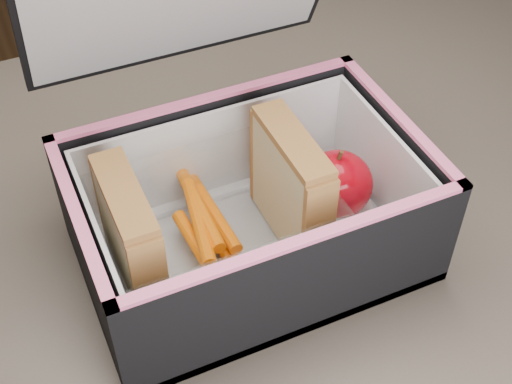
{
  "coord_description": "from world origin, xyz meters",
  "views": [
    {
      "loc": [
        -0.22,
        -0.38,
        1.24
      ],
      "look_at": [
        -0.05,
        0.01,
        0.81
      ],
      "focal_mm": 50.0,
      "sensor_mm": 36.0,
      "label": 1
    }
  ],
  "objects": [
    {
      "name": "kitchen_table",
      "position": [
        0.0,
        0.0,
        0.66
      ],
      "size": [
        1.2,
        0.8,
        0.75
      ],
      "color": "#534640",
      "rests_on": "ground"
    },
    {
      "name": "carrot_sticks",
      "position": [
        -0.09,
        0.0,
        0.78
      ],
      "size": [
        0.05,
        0.16,
        0.03
      ],
      "color": "#E95308",
      "rests_on": "plastic_tub"
    },
    {
      "name": "sandwich_left",
      "position": [
        -0.16,
        0.0,
        0.82
      ],
      "size": [
        0.03,
        0.1,
        0.11
      ],
      "color": "tan",
      "rests_on": "plastic_tub"
    },
    {
      "name": "lunch_bag",
      "position": [
        -0.06,
        0.01,
        0.81
      ],
      "size": [
        0.29,
        0.27,
        0.28
      ],
      "color": "black",
      "rests_on": "kitchen_table"
    },
    {
      "name": "red_apple",
      "position": [
        0.03,
        0.01,
        0.8
      ],
      "size": [
        0.08,
        0.08,
        0.07
      ],
      "rotation": [
        0.0,
        0.0,
        0.44
      ],
      "color": "maroon",
      "rests_on": "paper_napkin"
    },
    {
      "name": "sandwich_right",
      "position": [
        -0.02,
        0.0,
        0.82
      ],
      "size": [
        0.03,
        0.1,
        0.11
      ],
      "color": "tan",
      "rests_on": "plastic_tub"
    },
    {
      "name": "plastic_tub",
      "position": [
        -0.09,
        0.0,
        0.8
      ],
      "size": [
        0.18,
        0.13,
        0.08
      ],
      "primitive_type": null,
      "color": "white",
      "rests_on": "lunch_bag"
    },
    {
      "name": "paper_napkin",
      "position": [
        0.03,
        0.01,
        0.77
      ],
      "size": [
        0.09,
        0.1,
        0.01
      ],
      "primitive_type": "cube",
      "rotation": [
        0.0,
        0.0,
        -0.33
      ],
      "color": "white",
      "rests_on": "lunch_bag"
    }
  ]
}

